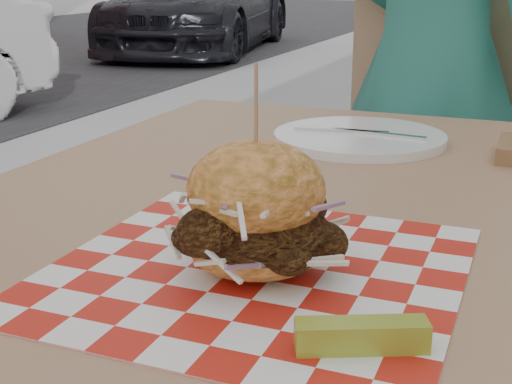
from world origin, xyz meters
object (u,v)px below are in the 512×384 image
(car_dark, at_px, (202,2))
(diner, at_px, (430,69))
(sandwich, at_px, (256,215))
(patio_chair, at_px, (428,166))
(patio_table, at_px, (284,271))

(car_dark, bearing_deg, diner, -69.56)
(sandwich, bearing_deg, patio_chair, 90.58)
(diner, relative_size, patio_table, 1.32)
(patio_table, distance_m, patio_chair, 0.99)
(car_dark, xyz_separation_m, patio_table, (3.83, -7.63, 0.08))
(diner, bearing_deg, patio_chair, -76.44)
(diner, distance_m, patio_chair, 0.25)
(patio_chair, distance_m, sandwich, 1.18)
(patio_table, relative_size, sandwich, 6.48)
(diner, height_order, patio_chair, diner)
(diner, relative_size, sandwich, 8.56)
(patio_chair, bearing_deg, diner, -82.39)
(car_dark, xyz_separation_m, sandwich, (3.87, -7.81, 0.21))
(car_dark, relative_size, patio_chair, 4.30)
(patio_table, distance_m, sandwich, 0.22)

